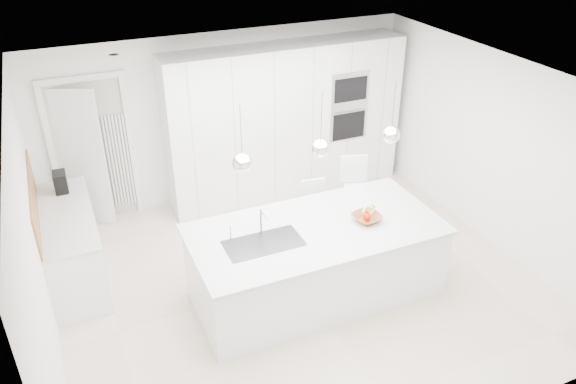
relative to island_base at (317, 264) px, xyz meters
name	(u,v)px	position (x,y,z in m)	size (l,w,h in m)	color
floor	(298,281)	(-0.10, 0.30, -0.43)	(5.50, 5.50, 0.00)	beige
wall_back	(228,116)	(-0.10, 2.80, 0.82)	(5.50, 5.50, 0.00)	white
wall_left	(35,250)	(-2.85, 0.30, 0.82)	(5.00, 5.00, 0.00)	white
ceiling	(300,84)	(-0.10, 0.30, 2.07)	(5.50, 5.50, 0.00)	white
tall_cabinets	(286,121)	(0.70, 2.50, 0.72)	(3.60, 0.60, 2.30)	white
oven_stack	(350,107)	(1.60, 2.19, 0.92)	(0.62, 0.04, 1.05)	#A5A5A8
doorway_frame	(94,154)	(-2.05, 2.77, 0.59)	(1.11, 0.08, 2.13)	white
hallway_door	(75,160)	(-2.30, 2.72, 0.57)	(0.82, 0.04, 2.00)	white
radiator	(120,162)	(-1.73, 2.76, 0.42)	(0.32, 0.04, 1.40)	white
left_base_cabinets	(72,247)	(-2.55, 1.50, 0.00)	(0.60, 1.80, 0.86)	white
left_worktop	(65,215)	(-2.55, 1.50, 0.45)	(0.62, 1.82, 0.04)	silver
oak_backsplash	(33,200)	(-2.84, 1.50, 0.72)	(0.02, 1.80, 0.50)	#9E6930
island_base	(317,264)	(0.00, 0.00, 0.00)	(2.80, 1.20, 0.86)	white
island_worktop	(316,229)	(0.00, 0.05, 0.45)	(2.84, 1.40, 0.04)	silver
island_sink	(264,250)	(-0.65, 0.00, 0.39)	(0.84, 0.44, 0.18)	#3F3F42
island_tap	(261,221)	(-0.60, 0.20, 0.62)	(0.02, 0.02, 0.30)	white
pendant_left	(242,163)	(-0.85, 0.00, 1.47)	(0.20, 0.20, 0.20)	white
pendant_mid	(320,148)	(0.00, 0.00, 1.47)	(0.20, 0.20, 0.20)	white
pendant_right	(391,135)	(0.85, 0.00, 1.47)	(0.20, 0.20, 0.20)	white
fruit_bowl	(367,218)	(0.59, -0.05, 0.51)	(0.32, 0.32, 0.08)	#9E6930
espresso_machine	(60,182)	(-2.53, 2.09, 0.60)	(0.15, 0.24, 0.26)	black
bar_stool_left	(317,218)	(0.40, 0.81, 0.06)	(0.33, 0.45, 0.99)	white
bar_stool_right	(357,200)	(1.03, 0.88, 0.15)	(0.38, 0.53, 1.16)	white
apple_a	(367,214)	(0.60, -0.02, 0.54)	(0.07, 0.07, 0.07)	#C10C08
apple_b	(367,217)	(0.57, -0.09, 0.54)	(0.09, 0.09, 0.09)	#C10C08
banana_bunch	(369,210)	(0.63, -0.02, 0.59)	(0.22, 0.22, 0.03)	yellow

